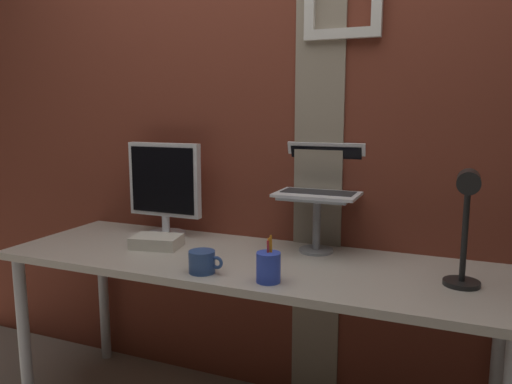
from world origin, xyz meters
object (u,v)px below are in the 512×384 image
Objects in this scene: monitor at (164,185)px; laptop at (322,180)px; coffee_mug at (202,262)px; desk_lamp at (466,216)px; pen_cup at (268,267)px.

laptop reaches higher than monitor.
monitor is 0.73m from laptop.
laptop is at bearing 58.10° from coffee_mug.
desk_lamp is 0.90m from coffee_mug.
coffee_mug is at bearing -179.94° from pen_cup.
coffee_mug is (-0.25, -0.00, -0.01)m from pen_cup.
monitor reaches higher than coffee_mug.
pen_cup reaches higher than coffee_mug.
laptop is at bearing 5.46° from monitor.
pen_cup is (-0.05, -0.48, -0.24)m from laptop.
laptop is 0.62m from coffee_mug.
pen_cup is (-0.61, -0.17, -0.19)m from desk_lamp.
monitor reaches higher than desk_lamp.
desk_lamp is at bearing -29.78° from laptop.
pen_cup is at bearing -95.63° from laptop.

